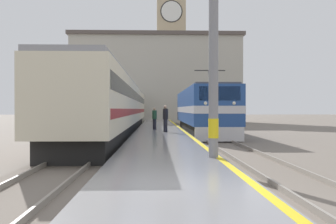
# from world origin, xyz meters

# --- Properties ---
(ground_plane) EXTENTS (200.00, 200.00, 0.00)m
(ground_plane) POSITION_xyz_m (0.00, 30.00, 0.00)
(ground_plane) COLOR #70665B
(platform) EXTENTS (3.48, 140.00, 0.42)m
(platform) POSITION_xyz_m (0.00, 25.00, 0.21)
(platform) COLOR gray
(platform) RESTS_ON ground
(rail_track_near) EXTENTS (2.84, 140.00, 0.16)m
(rail_track_near) POSITION_xyz_m (3.24, 25.00, 0.03)
(rail_track_near) COLOR #70665B
(rail_track_near) RESTS_ON ground
(rail_track_far) EXTENTS (2.83, 140.00, 0.16)m
(rail_track_far) POSITION_xyz_m (-3.25, 25.00, 0.03)
(rail_track_far) COLOR #70665B
(rail_track_far) RESTS_ON ground
(locomotive_train) EXTENTS (2.92, 16.23, 4.48)m
(locomotive_train) POSITION_xyz_m (3.24, 22.08, 1.80)
(locomotive_train) COLOR black
(locomotive_train) RESTS_ON ground
(passenger_train) EXTENTS (2.92, 38.86, 3.90)m
(passenger_train) POSITION_xyz_m (-3.25, 24.00, 2.10)
(passenger_train) COLOR black
(passenger_train) RESTS_ON ground
(catenary_mast) EXTENTS (2.11, 0.32, 8.65)m
(catenary_mast) POSITION_xyz_m (1.47, 4.34, 4.64)
(catenary_mast) COLOR gray
(catenary_mast) RESTS_ON platform
(person_on_platform) EXTENTS (0.34, 0.34, 1.60)m
(person_on_platform) POSITION_xyz_m (-0.42, 21.12, 1.25)
(person_on_platform) COLOR #23232D
(person_on_platform) RESTS_ON platform
(second_waiting_passenger) EXTENTS (0.34, 0.34, 1.73)m
(second_waiting_passenger) POSITION_xyz_m (0.30, 17.79, 1.33)
(second_waiting_passenger) COLOR #23232D
(second_waiting_passenger) RESTS_ON platform
(clock_tower) EXTENTS (5.83, 5.83, 25.10)m
(clock_tower) POSITION_xyz_m (2.25, 57.84, 13.46)
(clock_tower) COLOR tan
(clock_tower) RESTS_ON ground
(station_building) EXTENTS (24.10, 8.28, 12.44)m
(station_building) POSITION_xyz_m (-0.21, 48.95, 6.25)
(station_building) COLOR #B7B2A3
(station_building) RESTS_ON ground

